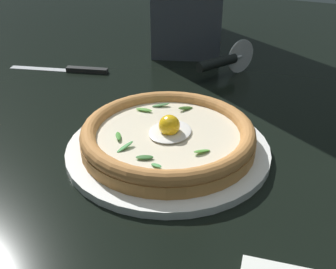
% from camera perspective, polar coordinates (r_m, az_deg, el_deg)
% --- Properties ---
extents(ground_plane, '(2.40, 2.40, 0.03)m').
position_cam_1_polar(ground_plane, '(0.63, 2.63, -5.17)').
color(ground_plane, black).
rests_on(ground_plane, ground).
extents(pizza_plate, '(0.31, 0.31, 0.01)m').
position_cam_1_polar(pizza_plate, '(0.64, -0.00, -2.01)').
color(pizza_plate, white).
rests_on(pizza_plate, ground).
extents(pizza, '(0.26, 0.26, 0.05)m').
position_cam_1_polar(pizza, '(0.63, 0.00, -0.12)').
color(pizza, '#C88543').
rests_on(pizza, pizza_plate).
extents(pizza_cutter, '(0.14, 0.09, 0.07)m').
position_cam_1_polar(pizza_cutter, '(0.91, 7.63, 9.97)').
color(pizza_cutter, silver).
rests_on(pizza_cutter, ground).
extents(table_knife, '(0.07, 0.23, 0.01)m').
position_cam_1_polar(table_knife, '(0.98, -12.89, 8.68)').
color(table_knife, silver).
rests_on(table_knife, ground).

